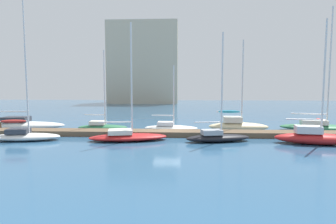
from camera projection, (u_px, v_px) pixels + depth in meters
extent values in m
plane|color=#2D567A|center=(167.00, 136.00, 26.37)|extent=(120.00, 120.00, 0.00)
cube|color=brown|center=(167.00, 133.00, 26.34)|extent=(33.71, 2.00, 0.48)
cylinder|color=brown|center=(0.00, 127.00, 28.04)|extent=(0.28, 0.28, 1.10)
ellipsoid|color=white|center=(25.00, 125.00, 30.17)|extent=(8.62, 2.86, 0.81)
cube|color=#333842|center=(16.00, 119.00, 30.09)|extent=(2.65, 1.77, 0.52)
cylinder|color=silver|center=(26.00, 60.00, 29.52)|extent=(0.15, 0.15, 12.83)
cylinder|color=silver|center=(11.00, 112.00, 30.00)|extent=(3.56, 0.37, 0.12)
ellipsoid|color=white|center=(26.00, 137.00, 24.03)|extent=(5.87, 2.64, 0.62)
cube|color=#333842|center=(18.00, 131.00, 23.93)|extent=(1.87, 1.49, 0.40)
cylinder|color=silver|center=(27.00, 89.00, 23.68)|extent=(0.13, 0.13, 7.39)
cylinder|color=silver|center=(13.00, 121.00, 23.81)|extent=(2.37, 0.48, 0.11)
ellipsoid|color=#B72D28|center=(13.00, 121.00, 23.81)|extent=(2.17, 0.69, 0.28)
ellipsoid|color=#2D7047|center=(103.00, 127.00, 29.42)|extent=(5.13, 1.80, 0.59)
cube|color=silver|center=(98.00, 123.00, 29.38)|extent=(1.56, 1.19, 0.39)
cylinder|color=silver|center=(104.00, 88.00, 29.02)|extent=(0.13, 0.13, 7.55)
cylinder|color=silver|center=(95.00, 115.00, 29.31)|extent=(2.14, 0.17, 0.10)
ellipsoid|color=#B21E1E|center=(128.00, 137.00, 23.99)|extent=(6.79, 3.39, 0.58)
cube|color=silver|center=(120.00, 132.00, 23.85)|extent=(2.21, 1.85, 0.38)
cylinder|color=silver|center=(131.00, 79.00, 23.58)|extent=(0.14, 0.14, 9.14)
cylinder|color=silver|center=(115.00, 122.00, 23.72)|extent=(2.70, 0.66, 0.11)
ellipsoid|color=white|center=(171.00, 128.00, 29.16)|extent=(5.50, 2.01, 0.56)
cube|color=silver|center=(166.00, 123.00, 29.16)|extent=(1.68, 1.31, 0.36)
cylinder|color=silver|center=(174.00, 96.00, 28.81)|extent=(0.13, 0.13, 6.06)
cylinder|color=silver|center=(163.00, 115.00, 29.12)|extent=(2.28, 0.21, 0.11)
ellipsoid|color=black|center=(218.00, 138.00, 23.57)|extent=(5.63, 2.64, 0.61)
cube|color=#9EA3AD|center=(212.00, 132.00, 23.43)|extent=(1.82, 1.39, 0.40)
cylinder|color=silver|center=(222.00, 84.00, 23.19)|extent=(0.13, 0.13, 8.26)
cylinder|color=silver|center=(208.00, 122.00, 23.30)|extent=(2.25, 0.59, 0.11)
ellipsoid|color=beige|center=(238.00, 127.00, 28.86)|extent=(6.03, 2.23, 0.90)
cube|color=silver|center=(233.00, 119.00, 28.85)|extent=(1.84, 1.47, 0.58)
cylinder|color=silver|center=(242.00, 82.00, 28.40)|extent=(0.14, 0.14, 8.18)
cylinder|color=silver|center=(229.00, 112.00, 28.80)|extent=(2.50, 0.20, 0.11)
ellipsoid|color=teal|center=(229.00, 112.00, 28.80)|extent=(2.26, 0.44, 0.28)
ellipsoid|color=#B21E1E|center=(316.00, 139.00, 22.54)|extent=(6.55, 2.79, 0.88)
cube|color=silver|center=(308.00, 129.00, 22.61)|extent=(2.08, 1.54, 0.57)
cylinder|color=silver|center=(324.00, 77.00, 22.01)|extent=(0.14, 0.14, 8.81)
cylinder|color=silver|center=(304.00, 119.00, 22.62)|extent=(2.65, 0.54, 0.11)
ellipsoid|color=#2D7047|center=(322.00, 128.00, 29.00)|extent=(8.43, 4.02, 0.68)
cube|color=silver|center=(314.00, 122.00, 29.16)|extent=(2.73, 2.14, 0.44)
cylinder|color=silver|center=(330.00, 66.00, 28.31)|extent=(0.15, 0.15, 11.62)
cylinder|color=silver|center=(309.00, 114.00, 29.21)|extent=(3.35, 0.83, 0.12)
sphere|color=red|center=(318.00, 121.00, 34.06)|extent=(0.71, 0.71, 0.71)
cube|color=#BCB299|center=(144.00, 63.00, 72.20)|extent=(17.22, 8.22, 20.02)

